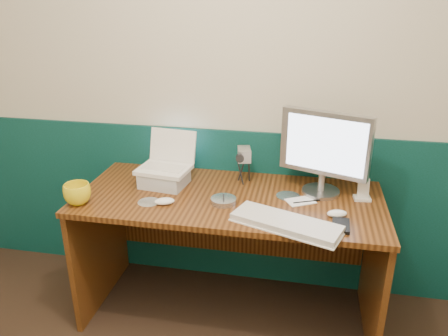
% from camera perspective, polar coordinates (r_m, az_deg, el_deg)
% --- Properties ---
extents(back_wall, '(3.50, 0.04, 2.50)m').
position_cam_1_polar(back_wall, '(2.50, 0.98, 10.47)').
color(back_wall, beige).
rests_on(back_wall, ground).
extents(wainscot, '(3.48, 0.02, 1.00)m').
position_cam_1_polar(wainscot, '(2.74, 0.84, -5.13)').
color(wainscot, '#07332A').
rests_on(wainscot, ground).
extents(desk, '(1.60, 0.70, 0.75)m').
position_cam_1_polar(desk, '(2.49, 0.67, -11.50)').
color(desk, '#371B0A').
rests_on(desk, ground).
extents(laptop_riser, '(0.26, 0.23, 0.08)m').
position_cam_1_polar(laptop_riser, '(2.44, -7.79, -1.32)').
color(laptop_riser, '#B8BDC4').
rests_on(laptop_riser, desk).
extents(laptop, '(0.30, 0.24, 0.23)m').
position_cam_1_polar(laptop, '(2.39, -7.98, 2.10)').
color(laptop, white).
rests_on(laptop, laptop_riser).
extents(monitor, '(0.48, 0.29, 0.47)m').
position_cam_1_polar(monitor, '(2.31, 12.95, 2.05)').
color(monitor, '#A5A5A9').
rests_on(monitor, desk).
extents(keyboard, '(0.53, 0.33, 0.03)m').
position_cam_1_polar(keyboard, '(2.03, 8.09, -7.22)').
color(keyboard, silver).
rests_on(keyboard, desk).
extents(mouse_right, '(0.11, 0.08, 0.03)m').
position_cam_1_polar(mouse_right, '(2.17, 14.55, -5.78)').
color(mouse_right, white).
rests_on(mouse_right, desk).
extents(mouse_left, '(0.12, 0.09, 0.03)m').
position_cam_1_polar(mouse_left, '(2.23, -7.77, -4.32)').
color(mouse_left, white).
rests_on(mouse_left, desk).
extents(mug, '(0.18, 0.18, 0.11)m').
position_cam_1_polar(mug, '(2.33, -18.61, -3.22)').
color(mug, yellow).
rests_on(mug, desk).
extents(camcorder, '(0.13, 0.16, 0.22)m').
position_cam_1_polar(camcorder, '(2.44, 2.62, 0.55)').
color(camcorder, silver).
rests_on(camcorder, desk).
extents(cd_spindle, '(0.13, 0.13, 0.03)m').
position_cam_1_polar(cd_spindle, '(2.23, -0.07, -4.28)').
color(cd_spindle, '#ACB1BC').
rests_on(cd_spindle, desk).
extents(cd_loose_a, '(0.11, 0.11, 0.00)m').
position_cam_1_polar(cd_loose_a, '(2.28, -9.78, -4.39)').
color(cd_loose_a, silver).
rests_on(cd_loose_a, desk).
extents(cd_loose_b, '(0.13, 0.13, 0.00)m').
position_cam_1_polar(cd_loose_b, '(2.33, 8.35, -3.61)').
color(cd_loose_b, silver).
rests_on(cd_loose_b, desk).
extents(pen, '(0.14, 0.07, 0.01)m').
position_cam_1_polar(pen, '(2.28, 10.74, -4.34)').
color(pen, black).
rests_on(pen, desk).
extents(papers, '(0.17, 0.15, 0.00)m').
position_cam_1_polar(papers, '(2.28, 9.96, -4.29)').
color(papers, white).
rests_on(papers, desk).
extents(dock, '(0.09, 0.07, 0.02)m').
position_cam_1_polar(dock, '(2.38, 17.58, -3.77)').
color(dock, silver).
rests_on(dock, desk).
extents(music_player, '(0.06, 0.03, 0.10)m').
position_cam_1_polar(music_player, '(2.35, 17.74, -2.49)').
color(music_player, white).
rests_on(music_player, dock).
extents(pda, '(0.08, 0.14, 0.02)m').
position_cam_1_polar(pda, '(2.08, 15.02, -7.27)').
color(pda, black).
rests_on(pda, desk).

